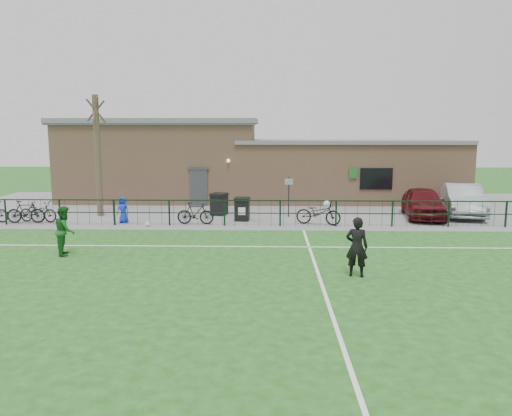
{
  "coord_description": "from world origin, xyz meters",
  "views": [
    {
      "loc": [
        0.53,
        -14.06,
        4.26
      ],
      "look_at": [
        0.0,
        5.0,
        1.3
      ],
      "focal_mm": 35.0,
      "sensor_mm": 36.0,
      "label": 1
    }
  ],
  "objects_px": {
    "bicycle_c": "(38,212)",
    "bicycle_e": "(318,213)",
    "bare_tree": "(98,156)",
    "ball_ground": "(148,224)",
    "spectator_child": "(123,210)",
    "outfield_player": "(65,231)",
    "car_maroon": "(423,203)",
    "sign_post": "(289,197)",
    "bicycle_b": "(26,212)",
    "wheelie_bin_right": "(242,210)",
    "car_silver": "(463,200)",
    "bicycle_d": "(195,213)",
    "wheelie_bin_left": "(219,205)"
  },
  "relations": [
    {
      "from": "wheelie_bin_right",
      "to": "bicycle_e",
      "type": "height_order",
      "value": "bicycle_e"
    },
    {
      "from": "wheelie_bin_left",
      "to": "wheelie_bin_right",
      "type": "height_order",
      "value": "wheelie_bin_left"
    },
    {
      "from": "sign_post",
      "to": "ball_ground",
      "type": "height_order",
      "value": "sign_post"
    },
    {
      "from": "bicycle_c",
      "to": "bicycle_e",
      "type": "bearing_deg",
      "value": -82.34
    },
    {
      "from": "wheelie_bin_right",
      "to": "bicycle_e",
      "type": "bearing_deg",
      "value": -12.67
    },
    {
      "from": "spectator_child",
      "to": "outfield_player",
      "type": "distance_m",
      "value": 5.95
    },
    {
      "from": "sign_post",
      "to": "bicycle_d",
      "type": "bearing_deg",
      "value": -153.79
    },
    {
      "from": "car_maroon",
      "to": "ball_ground",
      "type": "height_order",
      "value": "car_maroon"
    },
    {
      "from": "car_silver",
      "to": "bicycle_c",
      "type": "relative_size",
      "value": 2.57
    },
    {
      "from": "car_silver",
      "to": "spectator_child",
      "type": "distance_m",
      "value": 16.72
    },
    {
      "from": "car_maroon",
      "to": "bicycle_e",
      "type": "relative_size",
      "value": 2.13
    },
    {
      "from": "wheelie_bin_left",
      "to": "spectator_child",
      "type": "distance_m",
      "value": 4.84
    },
    {
      "from": "bicycle_d",
      "to": "bare_tree",
      "type": "bearing_deg",
      "value": 69.37
    },
    {
      "from": "outfield_player",
      "to": "ball_ground",
      "type": "bearing_deg",
      "value": -34.38
    },
    {
      "from": "sign_post",
      "to": "bicycle_e",
      "type": "relative_size",
      "value": 0.98
    },
    {
      "from": "bicycle_b",
      "to": "spectator_child",
      "type": "relative_size",
      "value": 1.41
    },
    {
      "from": "bare_tree",
      "to": "ball_ground",
      "type": "height_order",
      "value": "bare_tree"
    },
    {
      "from": "bicycle_e",
      "to": "bare_tree",
      "type": "bearing_deg",
      "value": 94.86
    },
    {
      "from": "ball_ground",
      "to": "bicycle_c",
      "type": "bearing_deg",
      "value": 170.16
    },
    {
      "from": "spectator_child",
      "to": "ball_ground",
      "type": "distance_m",
      "value": 1.65
    },
    {
      "from": "bicycle_d",
      "to": "wheelie_bin_left",
      "type": "bearing_deg",
      "value": -15.55
    },
    {
      "from": "bare_tree",
      "to": "bicycle_e",
      "type": "bearing_deg",
      "value": -11.15
    },
    {
      "from": "car_silver",
      "to": "bicycle_b",
      "type": "relative_size",
      "value": 2.76
    },
    {
      "from": "car_silver",
      "to": "bicycle_c",
      "type": "distance_m",
      "value": 20.71
    },
    {
      "from": "bare_tree",
      "to": "wheelie_bin_left",
      "type": "bearing_deg",
      "value": 3.93
    },
    {
      "from": "wheelie_bin_left",
      "to": "bicycle_c",
      "type": "xyz_separation_m",
      "value": [
        -8.28,
        -2.24,
        -0.02
      ]
    },
    {
      "from": "car_silver",
      "to": "sign_post",
      "type": "bearing_deg",
      "value": -164.49
    },
    {
      "from": "sign_post",
      "to": "spectator_child",
      "type": "bearing_deg",
      "value": -166.23
    },
    {
      "from": "bicycle_b",
      "to": "spectator_child",
      "type": "bearing_deg",
      "value": -91.93
    },
    {
      "from": "car_silver",
      "to": "bicycle_e",
      "type": "height_order",
      "value": "car_silver"
    },
    {
      "from": "bicycle_c",
      "to": "bicycle_d",
      "type": "xyz_separation_m",
      "value": [
        7.45,
        -0.34,
        0.01
      ]
    },
    {
      "from": "car_maroon",
      "to": "bicycle_c",
      "type": "height_order",
      "value": "car_maroon"
    },
    {
      "from": "ball_ground",
      "to": "car_silver",
      "type": "bearing_deg",
      "value": 12.37
    },
    {
      "from": "outfield_player",
      "to": "bicycle_e",
      "type": "bearing_deg",
      "value": -75.24
    },
    {
      "from": "bicycle_d",
      "to": "spectator_child",
      "type": "height_order",
      "value": "spectator_child"
    },
    {
      "from": "bicycle_b",
      "to": "ball_ground",
      "type": "height_order",
      "value": "bicycle_b"
    },
    {
      "from": "wheelie_bin_left",
      "to": "car_maroon",
      "type": "distance_m",
      "value": 10.12
    },
    {
      "from": "car_maroon",
      "to": "bare_tree",
      "type": "bearing_deg",
      "value": -172.41
    },
    {
      "from": "bare_tree",
      "to": "bicycle_d",
      "type": "distance_m",
      "value": 6.1
    },
    {
      "from": "bicycle_c",
      "to": "bicycle_e",
      "type": "distance_m",
      "value": 13.07
    },
    {
      "from": "bicycle_e",
      "to": "ball_ground",
      "type": "height_order",
      "value": "bicycle_e"
    },
    {
      "from": "sign_post",
      "to": "bicycle_b",
      "type": "bearing_deg",
      "value": -170.35
    },
    {
      "from": "bicycle_e",
      "to": "bicycle_c",
      "type": "bearing_deg",
      "value": 104.74
    },
    {
      "from": "wheelie_bin_right",
      "to": "bicycle_b",
      "type": "distance_m",
      "value": 10.03
    },
    {
      "from": "bicycle_b",
      "to": "outfield_player",
      "type": "xyz_separation_m",
      "value": [
        4.22,
        -5.76,
        0.31
      ]
    },
    {
      "from": "bare_tree",
      "to": "spectator_child",
      "type": "relative_size",
      "value": 4.86
    },
    {
      "from": "bare_tree",
      "to": "outfield_player",
      "type": "height_order",
      "value": "bare_tree"
    },
    {
      "from": "sign_post",
      "to": "outfield_player",
      "type": "bearing_deg",
      "value": -135.64
    },
    {
      "from": "wheelie_bin_right",
      "to": "spectator_child",
      "type": "bearing_deg",
      "value": -168.67
    },
    {
      "from": "bare_tree",
      "to": "wheelie_bin_left",
      "type": "relative_size",
      "value": 5.84
    }
  ]
}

